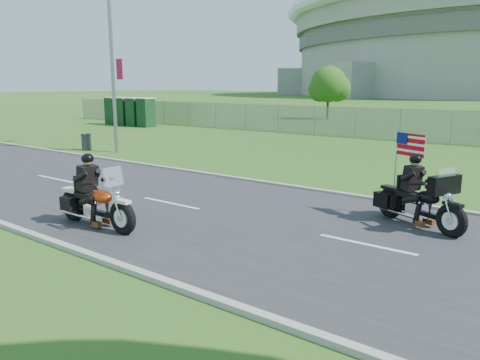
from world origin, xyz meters
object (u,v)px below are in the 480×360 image
Objects in this scene: porta_toilet_a at (146,113)px; streetlight at (115,40)px; motorcycle_lead at (95,205)px; trash_can at (86,142)px; porta_toilet_b at (135,112)px; porta_toilet_d at (114,111)px; porta_toilet_c at (124,112)px; motorcycle_follow at (419,203)px.

streetlight is at bearing -47.09° from porta_toilet_a.
streetlight is 3.64× the size of motorcycle_lead.
porta_toilet_a reaches higher than trash_can.
streetlight is 4.35× the size of porta_toilet_b.
porta_toilet_d is 2.67× the size of trash_can.
porta_toilet_c is 1.00× the size of porta_toilet_d.
streetlight is 4.35× the size of porta_toilet_a.
porta_toilet_a is 4.20m from porta_toilet_d.
porta_toilet_b is at bearing 0.00° from porta_toilet_c.
streetlight is at bearing -43.35° from porta_toilet_b.
porta_toilet_d reaches higher than motorcycle_lead.
porta_toilet_b is 14.90m from trash_can.
porta_toilet_a is 2.67× the size of trash_can.
porta_toilet_d is at bearing 140.14° from motorcycle_lead.
motorcycle_follow is (29.26, -14.90, -0.54)m from porta_toilet_c.
porta_toilet_a is 28.19m from motorcycle_lead.
trash_can is at bearing -165.62° from motorcycle_follow.
porta_toilet_b is 31.60m from motorcycle_follow.
porta_toilet_b is 29.21m from motorcycle_lead.
streetlight is 3.98× the size of motorcycle_follow.
motorcycle_follow is (6.30, 4.80, 0.03)m from motorcycle_lead.
porta_toilet_b reaches higher than trash_can.
porta_toilet_b is at bearing 129.57° from trash_can.
motorcycle_follow is at bearing -25.92° from porta_toilet_d.
porta_toilet_b is 1.00× the size of porta_toilet_c.
porta_toilet_a is at bearing 132.91° from streetlight.
motorcycle_follow is (16.44, -4.12, -5.03)m from streetlight.
porta_toilet_c is 1.40m from porta_toilet_d.
porta_toilet_b is at bearing 0.00° from porta_toilet_d.
porta_toilet_a reaches higher than motorcycle_lead.
trash_can is (-18.38, 3.43, -0.18)m from motorcycle_follow.
motorcycle_follow is (26.46, -14.90, -0.54)m from porta_toilet_a.
trash_can is (-1.94, -0.69, -5.21)m from streetlight.
motorcycle_lead is 7.92m from motorcycle_follow.
motorcycle_lead is (21.56, -19.70, -0.57)m from porta_toilet_b.
porta_toilet_c reaches higher than motorcycle_lead.
trash_can is (9.48, -11.47, -0.72)m from porta_toilet_b.
trash_can is at bearing -54.84° from porta_toilet_a.
motorcycle_lead reaches higher than trash_can.
motorcycle_lead is at bearing -34.27° from trash_can.
streetlight is at bearing 19.55° from trash_can.
porta_toilet_d is at bearing 180.00° from porta_toilet_a.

